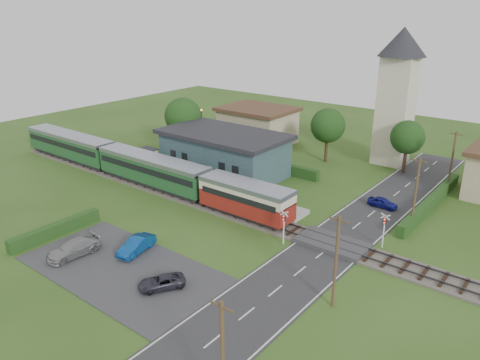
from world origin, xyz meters
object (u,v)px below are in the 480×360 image
Objects in this scene: church_tower at (398,87)px; crossing_signal_near at (284,222)px; car_on_road at (383,202)px; equipment_hut at (147,159)px; car_park_silver at (74,248)px; house_west at (257,125)px; car_park_dark at (162,282)px; crossing_signal_far at (384,226)px; station_building at (224,152)px; car_park_blue at (136,245)px; pedestrian_far at (151,165)px; train at (135,164)px; pedestrian_near at (228,183)px.

crossing_signal_near is (1.40, -28.41, -8.08)m from church_tower.
church_tower reaches higher than car_on_road.
equipment_hut reaches higher than car_park_silver.
house_west is 3.09× the size of car_park_dark.
house_west reaches higher than crossing_signal_far.
station_building is at bearing 35.92° from equipment_hut.
equipment_hut is at bearing -144.08° from station_building.
equipment_hut is at bearing -98.62° from house_west.
pedestrian_far reaches higher than car_park_blue.
car_park_silver is (-16.56, -25.97, 0.17)m from car_on_road.
train is 12.35× the size of car_park_dark.
car_park_silver is at bearing -145.93° from car_park_blue.
car_on_road is at bearing 15.08° from equipment_hut.
pedestrian_near is 1.19× the size of pedestrian_far.
equipment_hut is at bearing 1.84° from pedestrian_near.
train is 11.01× the size of car_park_blue.
car_park_blue is (7.34, -20.49, -1.97)m from station_building.
train is 3.18m from pedestrian_far.
crossing_signal_near is 12.91m from car_park_blue.
pedestrian_far is (-7.04, -6.03, -1.49)m from station_building.
train is 13.94× the size of car_on_road.
equipment_hut is 29.23m from car_on_road.
church_tower is 3.83× the size of car_park_silver.
church_tower reaches higher than station_building.
crossing_signal_far is 1.06× the size of car_on_road.
pedestrian_near is at bearing 90.75° from car_park_silver.
crossing_signal_near reaches higher than car_park_blue.
church_tower is 26.39m from crossing_signal_far.
car_park_silver is (-19.96, -17.56, -1.39)m from crossing_signal_far.
crossing_signal_near reaches higher than pedestrian_near.
crossing_signal_near is at bearing 152.55° from pedestrian_near.
train is at bearing -175.44° from crossing_signal_far.
crossing_signal_far is 18.59m from pedestrian_near.
equipment_hut reaches higher than pedestrian_near.
car_park_dark is (-10.51, -16.34, -1.58)m from crossing_signal_far.
crossing_signal_far is 21.43m from car_park_blue.
train is at bearing 173.98° from crossing_signal_near.
car_on_road is (5.20, -15.20, -9.65)m from church_tower.
station_building is 23.89m from church_tower.
crossing_signal_far is at bearing 29.85° from car_park_blue.
equipment_hut is 21.77m from car_park_silver.
car_on_road is (25.20, -12.20, -2.21)m from house_west.
church_tower is 11.63× the size of pedestrian_far.
pedestrian_near is (-15.14, -7.24, 0.77)m from car_on_road.
car_park_dark is 26.30m from pedestrian_far.
equipment_hut is 0.55× the size of car_park_silver.
crossing_signal_near is at bearing -34.81° from station_building.
house_west reaches higher than car_on_road.
house_west is 3.30× the size of crossing_signal_far.
church_tower is (15.00, 17.01, 7.53)m from station_building.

